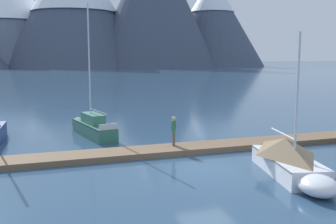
{
  "coord_description": "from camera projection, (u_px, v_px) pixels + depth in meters",
  "views": [
    {
      "loc": [
        -7.32,
        -16.39,
        5.35
      ],
      "look_at": [
        0.0,
        6.0,
        2.0
      ],
      "focal_mm": 41.93,
      "sensor_mm": 36.0,
      "label": 1
    }
  ],
  "objects": [
    {
      "name": "person_on_dock",
      "position": [
        174.0,
        129.0,
        22.25
      ],
      "size": [
        0.35,
        0.55,
        1.69
      ],
      "color": "brown",
      "rests_on": "dock"
    },
    {
      "name": "mountain_east_summit",
      "position": [
        74.0,
        0.0,
        194.15
      ],
      "size": [
        72.31,
        72.31,
        61.3
      ],
      "color": "#424C60",
      "rests_on": "ground"
    },
    {
      "name": "dock",
      "position": [
        179.0,
        149.0,
        22.17
      ],
      "size": [
        27.08,
        2.41,
        0.3
      ],
      "color": "brown",
      "rests_on": "ground"
    },
    {
      "name": "sailboat_second_berth",
      "position": [
        91.0,
        126.0,
        26.91
      ],
      "size": [
        2.59,
        6.87,
        8.83
      ],
      "color": "#336B56",
      "rests_on": "ground"
    },
    {
      "name": "mountain_north_horn",
      "position": [
        212.0,
        20.0,
        213.95
      ],
      "size": [
        57.58,
        57.58,
        48.45
      ],
      "color": "#424C60",
      "rests_on": "ground"
    },
    {
      "name": "mountain_shoulder_ridge",
      "position": [
        8.0,
        13.0,
        202.25
      ],
      "size": [
        72.81,
        72.81,
        51.69
      ],
      "color": "slate",
      "rests_on": "ground"
    },
    {
      "name": "sailboat_mid_dock_port",
      "position": [
        291.0,
        160.0,
        17.6
      ],
      "size": [
        3.0,
        6.49,
        6.39
      ],
      "color": "white",
      "rests_on": "ground"
    },
    {
      "name": "ground_plane",
      "position": [
        208.0,
        171.0,
        18.43
      ],
      "size": [
        700.0,
        700.0,
        0.0
      ],
      "primitive_type": "plane",
      "color": "#2D4C6B"
    }
  ]
}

